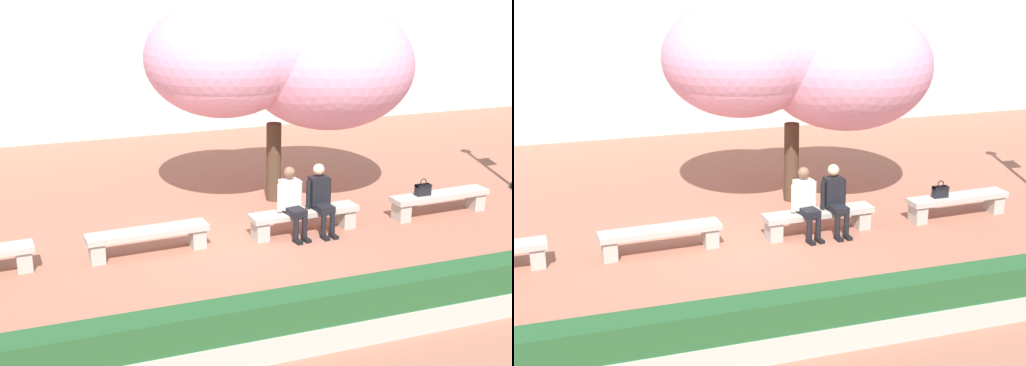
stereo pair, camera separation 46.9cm
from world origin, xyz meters
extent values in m
plane|color=#9E604C|center=(0.00, 0.00, 0.00)|extent=(100.00, 100.00, 0.00)
cube|color=#ADA89E|center=(-3.49, 0.04, 0.17)|extent=(0.25, 0.35, 0.35)
cube|color=#ADA89E|center=(-1.45, 0.00, 0.40)|extent=(2.11, 0.51, 0.10)
cube|color=#ADA89E|center=(-2.33, -0.04, 0.17)|extent=(0.25, 0.35, 0.35)
cube|color=#ADA89E|center=(-0.58, 0.04, 0.17)|extent=(0.25, 0.35, 0.35)
cube|color=#ADA89E|center=(1.45, 0.00, 0.40)|extent=(2.11, 0.51, 0.10)
cube|color=#ADA89E|center=(0.58, -0.04, 0.17)|extent=(0.25, 0.35, 0.35)
cube|color=#ADA89E|center=(2.33, 0.04, 0.17)|extent=(0.25, 0.35, 0.35)
cube|color=#ADA89E|center=(4.36, 0.00, 0.40)|extent=(2.11, 0.51, 0.10)
cube|color=#ADA89E|center=(3.49, -0.04, 0.17)|extent=(0.25, 0.35, 0.35)
cube|color=#ADA89E|center=(5.24, 0.04, 0.17)|extent=(0.25, 0.35, 0.35)
cube|color=black|center=(1.14, -0.43, 0.03)|extent=(0.13, 0.23, 0.06)
cylinder|color=black|center=(1.13, -0.37, 0.24)|extent=(0.10, 0.10, 0.42)
cube|color=black|center=(1.32, -0.40, 0.03)|extent=(0.13, 0.23, 0.06)
cylinder|color=black|center=(1.31, -0.34, 0.24)|extent=(0.10, 0.10, 0.42)
cube|color=black|center=(1.20, -0.18, 0.51)|extent=(0.34, 0.44, 0.12)
cube|color=silver|center=(1.16, 0.04, 0.78)|extent=(0.37, 0.27, 0.54)
sphere|color=brown|center=(1.16, 0.04, 1.19)|extent=(0.21, 0.21, 0.21)
cylinder|color=silver|center=(0.96, -0.01, 0.74)|extent=(0.09, 0.09, 0.50)
cylinder|color=silver|center=(1.37, 0.05, 0.74)|extent=(0.09, 0.09, 0.50)
cube|color=black|center=(1.68, -0.43, 0.03)|extent=(0.11, 0.23, 0.06)
cylinder|color=black|center=(1.68, -0.37, 0.24)|extent=(0.10, 0.10, 0.42)
cube|color=black|center=(1.86, -0.41, 0.03)|extent=(0.11, 0.23, 0.06)
cylinder|color=black|center=(1.86, -0.35, 0.24)|extent=(0.10, 0.10, 0.42)
cube|color=black|center=(1.76, -0.18, 0.51)|extent=(0.31, 0.42, 0.12)
cube|color=black|center=(1.74, 0.04, 0.78)|extent=(0.35, 0.24, 0.54)
sphere|color=beige|center=(1.74, 0.04, 1.19)|extent=(0.21, 0.21, 0.21)
cylinder|color=black|center=(1.53, 0.01, 0.74)|extent=(0.09, 0.09, 0.50)
cylinder|color=black|center=(1.95, 0.03, 0.74)|extent=(0.09, 0.09, 0.50)
cube|color=black|center=(3.96, -0.01, 0.56)|extent=(0.30, 0.14, 0.22)
cube|color=black|center=(3.96, -0.01, 0.65)|extent=(0.30, 0.15, 0.04)
torus|color=black|center=(3.96, -0.01, 0.72)|extent=(0.14, 0.02, 0.14)
cylinder|color=#473323|center=(1.62, 1.97, 0.82)|extent=(0.31, 0.31, 1.64)
ellipsoid|color=pink|center=(1.62, 1.97, 3.14)|extent=(3.10, 2.93, 2.32)
ellipsoid|color=pink|center=(0.57, 2.09, 3.00)|extent=(3.05, 3.30, 2.29)
ellipsoid|color=pink|center=(2.67, 1.72, 2.81)|extent=(3.42, 3.54, 2.56)
cube|color=#ADA89E|center=(0.00, -3.75, 0.18)|extent=(15.00, 0.50, 0.36)
cube|color=#235128|center=(0.00, -3.75, 0.58)|extent=(14.90, 0.44, 0.44)
camera|label=1|loc=(-3.58, -11.26, 4.83)|focal=50.00mm
camera|label=2|loc=(-3.14, -11.41, 4.83)|focal=50.00mm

